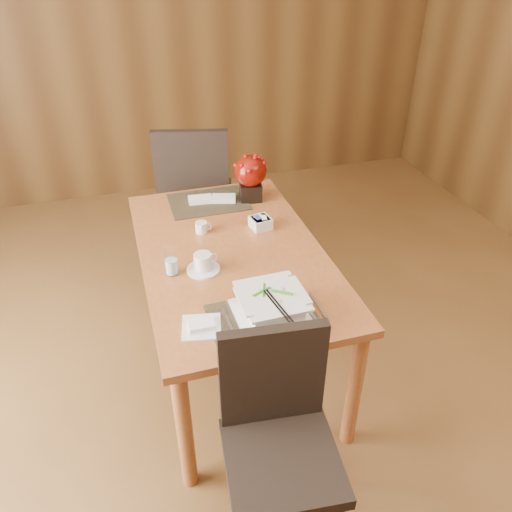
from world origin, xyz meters
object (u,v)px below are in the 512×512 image
object	(u,v)px
dining_table	(232,267)
berry_decor	(251,175)
sugar_caddy	(261,223)
bread_plate	(202,327)
coffee_cup	(203,264)
water_glass	(171,261)
creamer_jug	(201,227)
soup_setting	(272,306)
near_chair	(278,428)
far_chair	(195,190)

from	to	relation	value
dining_table	berry_decor	world-z (taller)	berry_decor
sugar_caddy	bread_plate	distance (m)	0.84
coffee_cup	bread_plate	distance (m)	0.41
water_glass	creamer_jug	bearing A→B (deg)	58.10
sugar_caddy	bread_plate	world-z (taller)	sugar_caddy
dining_table	creamer_jug	world-z (taller)	creamer_jug
sugar_caddy	berry_decor	bearing A→B (deg)	82.78
water_glass	bread_plate	size ratio (longest dim) A/B	0.92
dining_table	soup_setting	world-z (taller)	soup_setting
dining_table	sugar_caddy	bearing A→B (deg)	40.57
coffee_cup	water_glass	bearing A→B (deg)	173.51
near_chair	creamer_jug	bearing A→B (deg)	98.80
dining_table	sugar_caddy	world-z (taller)	sugar_caddy
dining_table	sugar_caddy	distance (m)	0.30
soup_setting	water_glass	xyz separation A→B (m)	(-0.35, 0.43, 0.01)
creamer_jug	near_chair	world-z (taller)	near_chair
soup_setting	creamer_jug	distance (m)	0.78
coffee_cup	soup_setting	bearing A→B (deg)	-63.91
dining_table	bread_plate	size ratio (longest dim) A/B	9.54
soup_setting	water_glass	world-z (taller)	water_glass
creamer_jug	soup_setting	bearing A→B (deg)	-69.63
soup_setting	berry_decor	size ratio (longest dim) A/B	1.11
soup_setting	bread_plate	world-z (taller)	soup_setting
coffee_cup	berry_decor	bearing A→B (deg)	56.75
creamer_jug	sugar_caddy	distance (m)	0.32
coffee_cup	near_chair	bearing A→B (deg)	-81.66
dining_table	bread_plate	distance (m)	0.59
dining_table	bread_plate	bearing A→B (deg)	-116.42
creamer_jug	far_chair	bearing A→B (deg)	92.21
soup_setting	far_chair	bearing A→B (deg)	90.00
creamer_jug	bread_plate	xyz separation A→B (m)	(-0.15, -0.75, -0.02)
dining_table	creamer_jug	distance (m)	0.28
water_glass	sugar_caddy	distance (m)	0.60
near_chair	water_glass	bearing A→B (deg)	114.18
sugar_caddy	far_chair	distance (m)	0.90
water_glass	creamer_jug	distance (m)	0.39
bread_plate	far_chair	bearing A→B (deg)	80.47
far_chair	soup_setting	bearing A→B (deg)	105.28
far_chair	berry_decor	bearing A→B (deg)	129.85
coffee_cup	dining_table	bearing A→B (deg)	36.06
berry_decor	coffee_cup	bearing A→B (deg)	-123.25
water_glass	soup_setting	bearing A→B (deg)	-51.16
dining_table	coffee_cup	world-z (taller)	coffee_cup
coffee_cup	berry_decor	size ratio (longest dim) A/B	0.58
dining_table	far_chair	xyz separation A→B (m)	(0.00, 1.04, -0.05)
soup_setting	coffee_cup	bearing A→B (deg)	114.88
dining_table	bread_plate	xyz separation A→B (m)	(-0.26, -0.52, 0.10)
soup_setting	water_glass	bearing A→B (deg)	127.63
coffee_cup	creamer_jug	xyz separation A→B (m)	(0.06, 0.35, -0.01)
berry_decor	bread_plate	world-z (taller)	berry_decor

